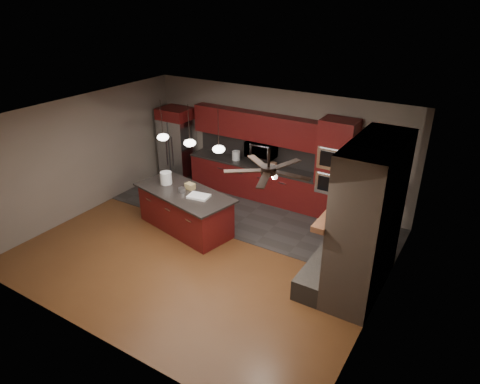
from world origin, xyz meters
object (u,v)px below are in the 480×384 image
Objects in this scene: refrigerator at (177,144)px; counter_bucket at (236,155)px; oven_tower at (335,170)px; cardboard_box at (190,186)px; white_bucket at (166,178)px; counter_box at (273,166)px; microwave at (261,150)px; kitchen_island at (185,210)px; paint_tray at (199,196)px; paint_can at (182,190)px.

refrigerator is 1.90m from counter_bucket.
cardboard_box is (-2.57, -2.09, -0.21)m from oven_tower.
white_bucket reaches higher than counter_box.
counter_box is at bearing -13.81° from microwave.
cardboard_box is 2.28m from counter_box.
white_bucket reaches higher than cardboard_box.
kitchen_island is 10.66× the size of counter_bucket.
cardboard_box is 2.10m from counter_bucket.
oven_tower is 8.45× the size of white_bucket.
counter_bucket is (-0.53, 2.34, 0.08)m from paint_tray.
microwave is 2.54m from white_bucket.
oven_tower reaches higher than counter_box.
oven_tower reaches higher than cardboard_box.
paint_can is 0.66× the size of counter_bucket.
counter_box is at bearing 77.22° from kitchen_island.
paint_tray is (0.46, -0.01, -0.03)m from paint_can.
refrigerator is 11.79× the size of counter_box.
counter_bucket is at bearing 100.74° from cardboard_box.
microwave is 0.77m from counter_bucket.
counter_box is (1.01, 2.05, 0.00)m from cardboard_box.
refrigerator is at bearing -179.08° from oven_tower.
cardboard_box is (0.03, 0.18, 0.52)m from kitchen_island.
oven_tower is at bearing 46.72° from cardboard_box.
counter_box is (1.12, -0.05, -0.03)m from counter_bucket.
paint_tray is at bearing -110.81° from counter_box.
paint_can is at bearing -93.45° from cardboard_box.
counter_bucket is at bearing 179.84° from oven_tower.
counter_box reaches higher than paint_tray.
refrigerator reaches higher than cardboard_box.
white_bucket is 2.67m from counter_box.
counter_box reaches higher than kitchen_island.
microwave is at bearing 74.88° from paint_can.
kitchen_island is at bearing -48.10° from refrigerator.
oven_tower is 0.94× the size of kitchen_island.
paint_tray is at bearing -42.97° from refrigerator.
kitchen_island is 2.52m from counter_box.
paint_can is at bearing -89.67° from kitchen_island.
refrigerator is 7.22× the size of white_bucket.
refrigerator reaches higher than white_bucket.
refrigerator is at bearing 144.09° from kitchen_island.
oven_tower is at bearing 53.30° from kitchen_island.
refrigerator is 9.90× the size of cardboard_box.
paint_can is 0.76× the size of cardboard_box.
kitchen_island is at bearing -121.26° from counter_box.
kitchen_island is at bearing -105.19° from microwave.
refrigerator reaches higher than paint_tray.
white_bucket is (-3.21, -2.15, -0.13)m from oven_tower.
paint_tray is 0.48m from cardboard_box.
cardboard_box is (0.05, 0.23, 0.01)m from paint_can.
cardboard_box is at bearing -122.40° from counter_box.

